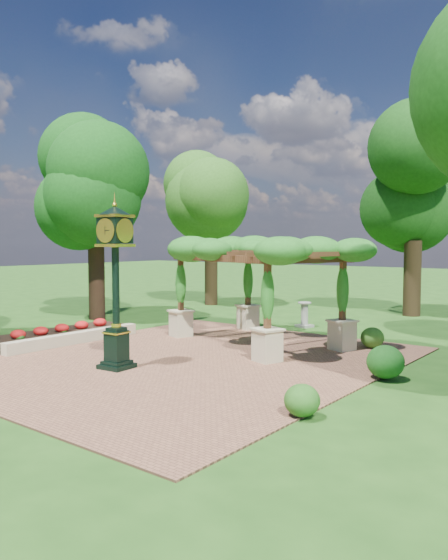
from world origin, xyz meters
The scene contains 13 objects.
ground centered at (0.00, 0.00, 0.00)m, with size 120.00×120.00×0.00m, color #1E4714.
brick_plaza centered at (0.00, 1.00, 0.02)m, with size 10.00×12.00×0.04m, color brown.
border_wall centered at (-4.60, 0.50, 0.20)m, with size 0.35×5.00×0.40m, color #C6B793.
flower_bed centered at (-5.50, 0.50, 0.18)m, with size 1.50×5.00×0.36m, color red.
pedestal_clock centered at (-0.85, -0.99, 2.59)m, with size 0.92×0.92×4.32m.
pergola centered at (-0.03, 4.25, 2.91)m, with size 6.44×5.08×3.54m.
sundial centered at (-0.51, 8.30, 0.43)m, with size 0.66×0.66×0.99m.
shrub_front centered at (4.98, -1.48, 0.35)m, with size 0.69×0.69×0.62m, color #245418.
shrub_mid centered at (5.13, 2.27, 0.45)m, with size 0.90×0.90×0.81m, color #185116.
shrub_back centered at (3.36, 5.71, 0.36)m, with size 0.72×0.72×0.65m, color #32631C.
tree_west_near centered at (-8.77, 4.78, 5.86)m, with size 3.97×3.97×8.57m.
tree_west_far centered at (-8.29, 12.02, 5.30)m, with size 3.97×3.97×7.74m.
tree_north centered at (1.65, 14.22, 5.99)m, with size 4.10×4.10×8.77m.
Camera 1 is at (10.04, -10.38, 3.34)m, focal length 35.00 mm.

